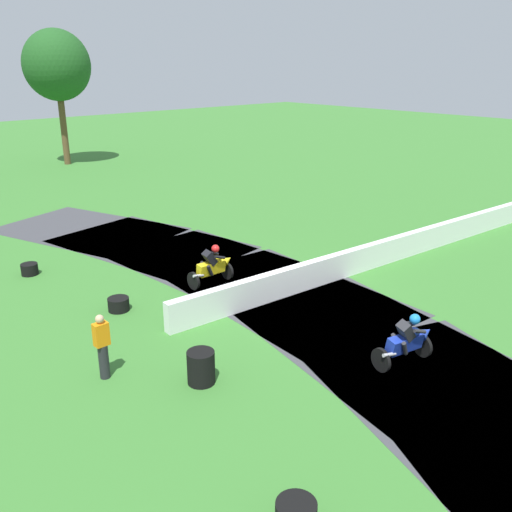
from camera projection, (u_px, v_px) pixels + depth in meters
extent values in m
plane|color=#38752D|center=(288.00, 294.00, 17.92)|extent=(120.00, 120.00, 0.00)
cube|color=#3D3D42|center=(479.00, 414.00, 11.86)|extent=(7.14, 8.92, 0.01)
cube|color=#3D3D42|center=(370.00, 340.00, 14.99)|extent=(6.33, 8.58, 0.01)
cube|color=#3D3D42|center=(287.00, 295.00, 17.88)|extent=(5.40, 8.08, 0.01)
cube|color=#3D3D42|center=(215.00, 265.00, 20.48)|extent=(5.34, 8.04, 0.01)
cube|color=#3D3D42|center=(150.00, 244.00, 22.76)|extent=(6.27, 8.55, 0.01)
cube|color=#3D3D42|center=(88.00, 230.00, 24.67)|extent=(7.09, 8.90, 0.01)
cube|color=white|center=(390.00, 250.00, 20.68)|extent=(18.83, 1.62, 0.90)
cylinder|color=black|center=(422.00, 346.00, 14.10)|extent=(0.22, 0.70, 0.70)
cylinder|color=black|center=(381.00, 360.00, 13.42)|extent=(0.22, 0.70, 0.70)
cube|color=#1E38B2|center=(405.00, 343.00, 13.62)|extent=(1.05, 0.53, 0.44)
ellipsoid|color=#1E38B2|center=(412.00, 332.00, 13.59)|extent=(0.49, 0.40, 0.29)
cone|color=#1E38B2|center=(426.00, 332.00, 13.90)|extent=(0.45, 0.41, 0.45)
cylinder|color=#B2B2B7|center=(389.00, 355.00, 13.28)|extent=(0.42, 0.17, 0.17)
cube|color=#28282D|center=(406.00, 331.00, 13.40)|extent=(0.55, 0.37, 0.61)
sphere|color=#1E7FE0|center=(415.00, 319.00, 13.38)|extent=(0.26, 0.26, 0.26)
cylinder|color=#28282D|center=(409.00, 323.00, 13.66)|extent=(0.44, 0.16, 0.24)
cylinder|color=#28282D|center=(420.00, 331.00, 13.40)|extent=(0.44, 0.16, 0.24)
cylinder|color=#28282D|center=(394.00, 340.00, 13.66)|extent=(0.30, 0.16, 0.42)
cylinder|color=#28282D|center=(405.00, 348.00, 13.39)|extent=(0.30, 0.16, 0.42)
cylinder|color=black|center=(227.00, 271.00, 19.06)|extent=(0.10, 0.67, 0.67)
cylinder|color=black|center=(193.00, 281.00, 18.19)|extent=(0.10, 0.67, 0.67)
cube|color=yellow|center=(211.00, 268.00, 18.50)|extent=(1.00, 0.34, 0.43)
ellipsoid|color=yellow|center=(216.00, 259.00, 18.51)|extent=(0.44, 0.31, 0.27)
cone|color=yellow|center=(227.00, 260.00, 18.88)|extent=(0.40, 0.37, 0.44)
cylinder|color=#B2B2B7|center=(198.00, 276.00, 18.08)|extent=(0.41, 0.10, 0.17)
cube|color=black|center=(210.00, 258.00, 18.29)|extent=(0.50, 0.36, 0.60)
sphere|color=red|center=(215.00, 249.00, 18.31)|extent=(0.26, 0.26, 0.26)
cylinder|color=black|center=(213.00, 253.00, 18.58)|extent=(0.43, 0.11, 0.24)
cylinder|color=black|center=(220.00, 257.00, 18.34)|extent=(0.43, 0.11, 0.24)
cylinder|color=black|center=(203.00, 266.00, 18.50)|extent=(0.27, 0.16, 0.42)
cylinder|color=black|center=(210.00, 271.00, 18.26)|extent=(0.27, 0.16, 0.42)
cylinder|color=black|center=(296.00, 509.00, 8.72)|extent=(0.66, 0.66, 0.20)
cylinder|color=black|center=(201.00, 378.00, 13.01)|extent=(0.65, 0.65, 0.20)
cylinder|color=black|center=(201.00, 371.00, 12.95)|extent=(0.65, 0.65, 0.20)
cylinder|color=black|center=(201.00, 363.00, 12.88)|extent=(0.65, 0.65, 0.20)
cylinder|color=black|center=(201.00, 356.00, 12.81)|extent=(0.65, 0.65, 0.20)
cylinder|color=black|center=(119.00, 307.00, 16.74)|extent=(0.63, 0.63, 0.20)
cylinder|color=black|center=(118.00, 301.00, 16.68)|extent=(0.63, 0.63, 0.20)
cylinder|color=black|center=(30.00, 272.00, 19.52)|extent=(0.58, 0.58, 0.20)
cylinder|color=black|center=(29.00, 267.00, 19.46)|extent=(0.58, 0.58, 0.20)
cylinder|color=#232328|center=(104.00, 361.00, 13.11)|extent=(0.24, 0.24, 0.86)
cube|color=orange|center=(101.00, 334.00, 12.87)|extent=(0.34, 0.22, 0.56)
sphere|color=tan|center=(100.00, 319.00, 12.74)|extent=(0.20, 0.20, 0.20)
cylinder|color=brown|center=(64.00, 130.00, 39.28)|extent=(0.44, 0.44, 4.82)
ellipsoid|color=#1E511E|center=(57.00, 65.00, 37.84)|extent=(4.50, 4.50, 4.73)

